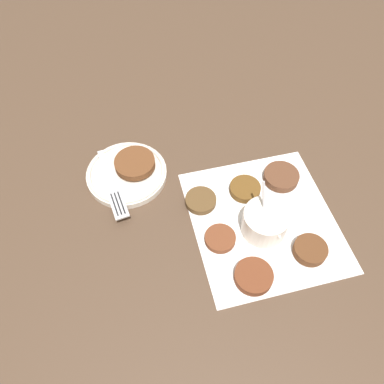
{
  "coord_description": "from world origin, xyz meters",
  "views": [
    {
      "loc": [
        0.28,
        -0.29,
        0.65
      ],
      "look_at": [
        -0.12,
        -0.11,
        0.02
      ],
      "focal_mm": 35.0,
      "sensor_mm": 36.0,
      "label": 1
    }
  ],
  "objects_px": {
    "sauce_bowl": "(265,223)",
    "fork": "(113,190)",
    "serving_plate": "(127,173)",
    "fritter_on_plate": "(135,163)"
  },
  "relations": [
    {
      "from": "serving_plate",
      "to": "fork",
      "type": "relative_size",
      "value": 0.93
    },
    {
      "from": "fritter_on_plate",
      "to": "serving_plate",
      "type": "bearing_deg",
      "value": -79.2
    },
    {
      "from": "serving_plate",
      "to": "fritter_on_plate",
      "type": "bearing_deg",
      "value": 100.8
    },
    {
      "from": "sauce_bowl",
      "to": "serving_plate",
      "type": "bearing_deg",
      "value": -139.74
    },
    {
      "from": "sauce_bowl",
      "to": "fork",
      "type": "height_order",
      "value": "sauce_bowl"
    },
    {
      "from": "sauce_bowl",
      "to": "serving_plate",
      "type": "height_order",
      "value": "sauce_bowl"
    },
    {
      "from": "sauce_bowl",
      "to": "fritter_on_plate",
      "type": "distance_m",
      "value": 0.3
    },
    {
      "from": "fritter_on_plate",
      "to": "fork",
      "type": "xyz_separation_m",
      "value": [
        0.05,
        -0.06,
        -0.01
      ]
    },
    {
      "from": "sauce_bowl",
      "to": "fork",
      "type": "bearing_deg",
      "value": -129.12
    },
    {
      "from": "sauce_bowl",
      "to": "fork",
      "type": "relative_size",
      "value": 0.56
    }
  ]
}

